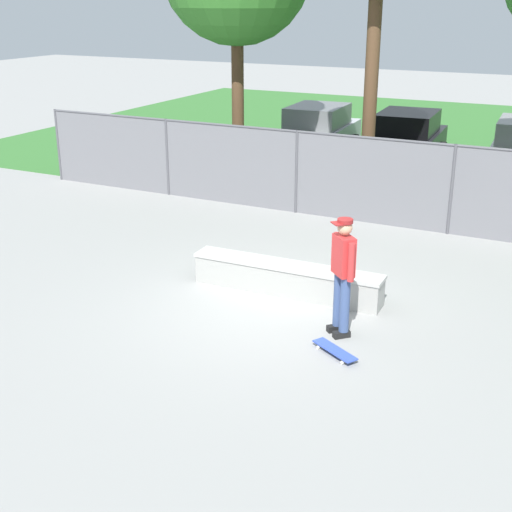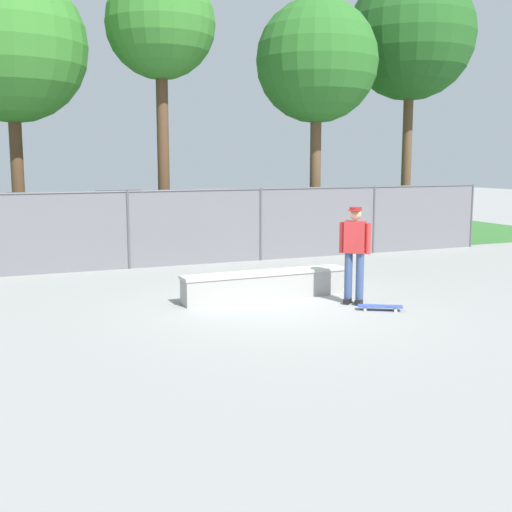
{
  "view_description": "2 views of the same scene",
  "coord_description": "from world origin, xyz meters",
  "px_view_note": "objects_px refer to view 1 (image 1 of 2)",
  "views": [
    {
      "loc": [
        4.48,
        -9.56,
        4.84
      ],
      "look_at": [
        -0.34,
        0.13,
        0.81
      ],
      "focal_mm": 49.05,
      "sensor_mm": 36.0,
      "label": 1
    },
    {
      "loc": [
        -4.89,
        -10.66,
        2.71
      ],
      "look_at": [
        -0.14,
        0.85,
        0.83
      ],
      "focal_mm": 44.8,
      "sensor_mm": 36.0,
      "label": 2
    }
  ],
  "objects_px": {
    "car_silver": "(316,133)",
    "skateboard": "(335,350)",
    "concrete_ledge": "(286,278)",
    "skateboarder": "(343,271)",
    "car_black": "(405,140)"
  },
  "relations": [
    {
      "from": "concrete_ledge",
      "to": "skateboarder",
      "type": "distance_m",
      "value": 1.89
    },
    {
      "from": "skateboard",
      "to": "car_silver",
      "type": "xyz_separation_m",
      "value": [
        -5.08,
        11.9,
        0.77
      ]
    },
    {
      "from": "concrete_ledge",
      "to": "car_black",
      "type": "xyz_separation_m",
      "value": [
        -0.7,
        10.19,
        0.56
      ]
    },
    {
      "from": "skateboarder",
      "to": "skateboard",
      "type": "xyz_separation_m",
      "value": [
        0.16,
        -0.66,
        -0.96
      ]
    },
    {
      "from": "car_silver",
      "to": "skateboarder",
      "type": "bearing_deg",
      "value": -66.34
    },
    {
      "from": "skateboarder",
      "to": "car_black",
      "type": "distance_m",
      "value": 11.44
    },
    {
      "from": "car_silver",
      "to": "car_black",
      "type": "distance_m",
      "value": 2.85
    },
    {
      "from": "car_black",
      "to": "skateboarder",
      "type": "bearing_deg",
      "value": -79.56
    },
    {
      "from": "skateboarder",
      "to": "car_silver",
      "type": "relative_size",
      "value": 0.43
    },
    {
      "from": "concrete_ledge",
      "to": "car_silver",
      "type": "bearing_deg",
      "value": 109.23
    },
    {
      "from": "concrete_ledge",
      "to": "skateboarder",
      "type": "xyz_separation_m",
      "value": [
        1.37,
        -1.06,
        0.76
      ]
    },
    {
      "from": "concrete_ledge",
      "to": "skateboarder",
      "type": "relative_size",
      "value": 1.85
    },
    {
      "from": "car_silver",
      "to": "car_black",
      "type": "bearing_deg",
      "value": 0.16
    },
    {
      "from": "concrete_ledge",
      "to": "skateboard",
      "type": "xyz_separation_m",
      "value": [
        1.53,
        -1.72,
        -0.2
      ]
    },
    {
      "from": "car_silver",
      "to": "skateboard",
      "type": "bearing_deg",
      "value": -66.87
    }
  ]
}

